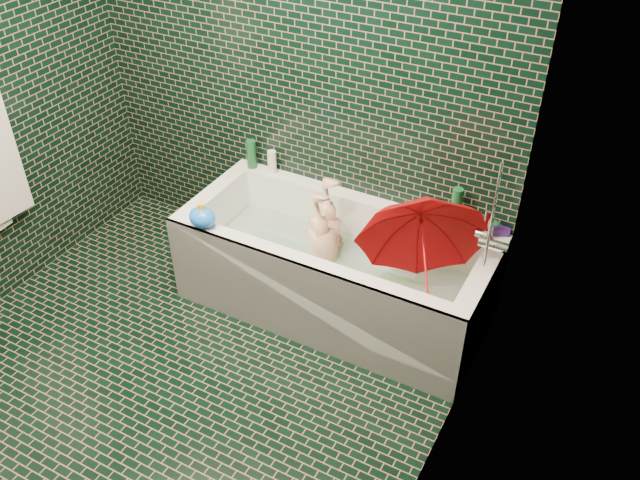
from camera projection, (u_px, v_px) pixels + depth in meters
The scene contains 18 objects.
floor at pixel (162, 397), 3.39m from camera, with size 2.80×2.80×0.00m, color black.
wall_back at pixel (296, 63), 3.63m from camera, with size 2.80×2.80×0.00m, color black.
wall_right at pixel (431, 288), 2.15m from camera, with size 2.80×2.80×0.00m, color black.
bathtub at pixel (334, 278), 3.80m from camera, with size 1.70×0.75×0.55m.
bath_mat at pixel (335, 284), 3.85m from camera, with size 1.35×0.47×0.01m, color green.
water at pixel (336, 264), 3.76m from camera, with size 1.48×0.53×0.00m, color silver.
faucet at pixel (491, 238), 3.16m from camera, with size 0.18×0.19×0.55m.
child at pixel (327, 255), 3.81m from camera, with size 0.32×0.21×0.88m, color #E0B18C.
umbrella at pixel (425, 257), 3.33m from camera, with size 0.65×0.65×0.57m, color red.
soap_bottle_a at pixel (494, 234), 3.56m from camera, with size 0.09×0.09×0.22m, color white.
soap_bottle_b at pixel (501, 237), 3.54m from camera, with size 0.09×0.09×0.19m, color #3A1D6D.
soap_bottle_c at pixel (492, 233), 3.57m from camera, with size 0.15×0.15×0.19m, color #144924.
bottle_right_tall at pixel (456, 208), 3.55m from camera, with size 0.06×0.06×0.24m, color #144924.
bottle_right_pump at pixel (488, 225), 3.49m from camera, with size 0.05×0.05×0.17m, color silver.
bottle_left_tall at pixel (251, 154), 4.07m from camera, with size 0.06×0.06×0.18m, color #144924.
bottle_left_short at pixel (272, 162), 4.02m from camera, with size 0.05×0.05×0.14m, color white.
rubber_duck at pixel (449, 217), 3.62m from camera, with size 0.11×0.09×0.09m.
bath_toy at pixel (202, 217), 3.58m from camera, with size 0.19×0.17×0.15m.
Camera 1 is at (1.76, -1.60, 2.65)m, focal length 38.00 mm.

